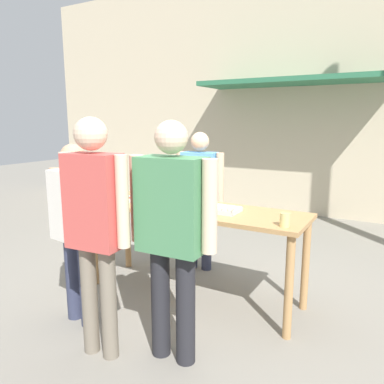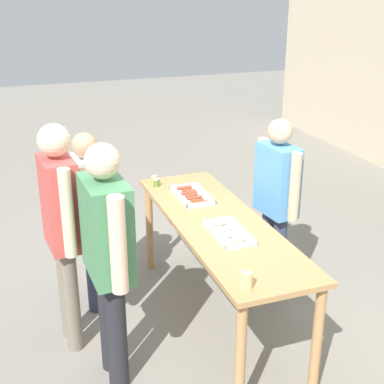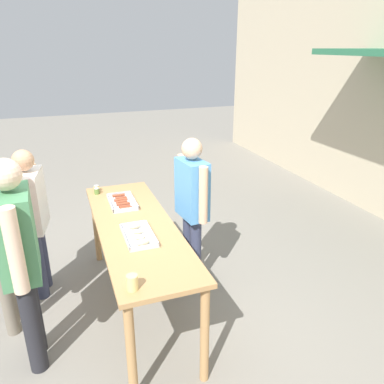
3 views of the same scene
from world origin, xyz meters
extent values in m
plane|color=gray|center=(0.00, 0.00, 0.00)|extent=(24.00, 24.00, 0.00)
cube|color=beige|center=(0.00, 4.00, 2.25)|extent=(12.00, 0.12, 4.50)
cube|color=#2D704C|center=(0.00, 3.45, 2.40)|extent=(3.20, 1.00, 0.08)
cube|color=tan|center=(0.00, 0.00, 0.90)|extent=(2.24, 0.69, 0.04)
cylinder|color=tan|center=(-1.05, -0.28, 0.44)|extent=(0.07, 0.07, 0.88)
cylinder|color=tan|center=(1.05, -0.28, 0.44)|extent=(0.07, 0.07, 0.88)
cylinder|color=tan|center=(-1.05, 0.28, 0.44)|extent=(0.07, 0.07, 0.88)
cylinder|color=tan|center=(1.05, 0.28, 0.44)|extent=(0.07, 0.07, 0.88)
cube|color=silver|center=(-0.54, -0.03, 0.93)|extent=(0.47, 0.26, 0.01)
cube|color=silver|center=(-0.54, -0.15, 0.95)|extent=(0.47, 0.01, 0.03)
cube|color=silver|center=(-0.54, 0.10, 0.95)|extent=(0.47, 0.01, 0.03)
cube|color=silver|center=(-0.77, -0.03, 0.95)|extent=(0.01, 0.26, 0.03)
cube|color=silver|center=(-0.30, -0.03, 0.95)|extent=(0.01, 0.26, 0.03)
cylinder|color=brown|center=(-0.72, -0.03, 0.95)|extent=(0.03, 0.14, 0.03)
cylinder|color=brown|center=(-0.66, -0.02, 0.94)|extent=(0.03, 0.12, 0.02)
cylinder|color=brown|center=(-0.59, -0.03, 0.95)|extent=(0.03, 0.14, 0.03)
cylinder|color=brown|center=(-0.54, -0.03, 0.95)|extent=(0.04, 0.12, 0.03)
cylinder|color=brown|center=(-0.48, -0.03, 0.95)|extent=(0.03, 0.14, 0.03)
cylinder|color=brown|center=(-0.41, -0.02, 0.94)|extent=(0.03, 0.12, 0.02)
cylinder|color=brown|center=(-0.35, -0.02, 0.95)|extent=(0.04, 0.13, 0.03)
cube|color=silver|center=(0.26, -0.03, 0.93)|extent=(0.47, 0.25, 0.01)
cube|color=silver|center=(0.26, -0.15, 0.95)|extent=(0.47, 0.01, 0.03)
cube|color=silver|center=(0.26, 0.09, 0.95)|extent=(0.47, 0.01, 0.03)
cube|color=silver|center=(0.03, -0.03, 0.95)|extent=(0.01, 0.25, 0.03)
cube|color=silver|center=(0.49, -0.03, 0.95)|extent=(0.01, 0.25, 0.03)
ellipsoid|color=beige|center=(0.10, -0.03, 0.96)|extent=(0.08, 0.12, 0.05)
ellipsoid|color=beige|center=(0.20, -0.02, 0.95)|extent=(0.06, 0.10, 0.04)
ellipsoid|color=beige|center=(0.31, -0.03, 0.95)|extent=(0.07, 0.10, 0.04)
ellipsoid|color=beige|center=(0.42, -0.03, 0.96)|extent=(0.07, 0.12, 0.06)
cylinder|color=gold|center=(-0.99, -0.24, 0.96)|extent=(0.06, 0.06, 0.06)
cylinder|color=#B2B2B7|center=(-0.99, -0.24, 0.99)|extent=(0.06, 0.06, 0.01)
cylinder|color=#567A38|center=(-0.91, -0.24, 0.96)|extent=(0.06, 0.06, 0.06)
cylinder|color=#B2B2B7|center=(-0.91, -0.24, 0.99)|extent=(0.06, 0.06, 0.01)
cylinder|color=#DBC67A|center=(0.98, -0.23, 0.98)|extent=(0.08, 0.08, 0.11)
cylinder|color=#333851|center=(-0.36, 0.65, 0.39)|extent=(0.12, 0.12, 0.78)
cylinder|color=#333851|center=(-0.19, 0.67, 0.39)|extent=(0.12, 0.12, 0.78)
cube|color=#5193D1|center=(-0.28, 0.66, 1.09)|extent=(0.42, 0.27, 0.62)
sphere|color=#DBAD89|center=(-0.28, 0.66, 1.52)|extent=(0.21, 0.21, 0.21)
cylinder|color=#DBAD89|center=(-0.52, 0.63, 1.11)|extent=(0.09, 0.09, 0.59)
cylinder|color=#DBAD89|center=(-0.03, 0.69, 1.11)|extent=(0.09, 0.09, 0.59)
cylinder|color=#333851|center=(-0.51, -0.93, 0.38)|extent=(0.13, 0.13, 0.75)
cylinder|color=#333851|center=(-0.71, -0.90, 0.38)|extent=(0.13, 0.13, 0.75)
cube|color=silver|center=(-0.61, -0.92, 1.05)|extent=(0.47, 0.30, 0.60)
sphere|color=tan|center=(-0.61, -0.92, 1.47)|extent=(0.20, 0.20, 0.20)
cylinder|color=tan|center=(-0.34, -0.95, 1.07)|extent=(0.10, 0.10, 0.57)
cylinder|color=tan|center=(-0.88, -0.88, 1.07)|extent=(0.10, 0.10, 0.57)
cylinder|color=#232328|center=(0.49, -0.95, 0.42)|extent=(0.14, 0.14, 0.85)
cylinder|color=#232328|center=(0.28, -0.96, 0.42)|extent=(0.14, 0.14, 0.85)
cube|color=#478456|center=(0.38, -0.95, 1.18)|extent=(0.48, 0.28, 0.67)
sphere|color=beige|center=(0.38, -0.95, 1.65)|extent=(0.23, 0.23, 0.23)
cylinder|color=beige|center=(0.67, -0.94, 1.20)|extent=(0.11, 0.11, 0.64)
cylinder|color=beige|center=(0.09, -0.97, 1.20)|extent=(0.11, 0.11, 0.64)
cylinder|color=#756B5B|center=(-0.03, -1.18, 0.43)|extent=(0.12, 0.12, 0.86)
cylinder|color=#756B5B|center=(-0.21, -1.20, 0.43)|extent=(0.12, 0.12, 0.86)
cube|color=#C64C47|center=(-0.12, -1.19, 1.20)|extent=(0.41, 0.25, 0.68)
sphere|color=beige|center=(-0.12, -1.19, 1.67)|extent=(0.23, 0.23, 0.23)
cylinder|color=beige|center=(0.12, -1.17, 1.21)|extent=(0.09, 0.09, 0.64)
cylinder|color=beige|center=(-0.36, -1.21, 1.21)|extent=(0.09, 0.09, 0.64)
camera|label=1|loc=(1.77, -3.09, 1.76)|focal=35.00mm
camera|label=2|loc=(3.53, -1.51, 2.68)|focal=50.00mm
camera|label=3|loc=(3.12, -0.57, 2.48)|focal=35.00mm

